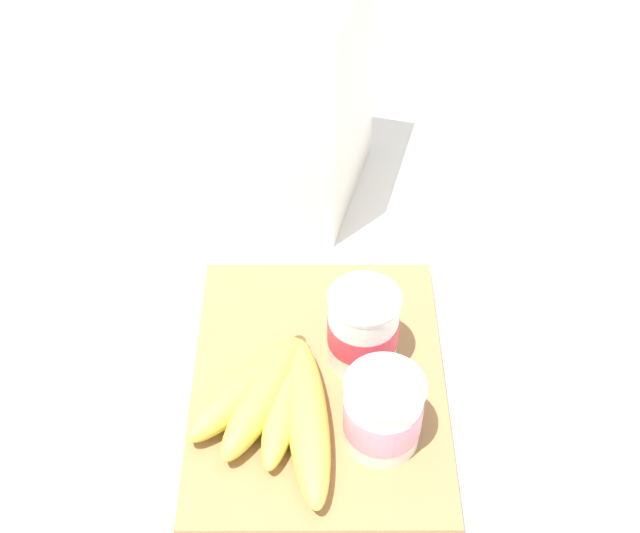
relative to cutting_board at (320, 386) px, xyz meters
name	(u,v)px	position (x,y,z in m)	size (l,w,h in m)	color
ground_plane	(320,392)	(0.00, 0.00, -0.01)	(2.40, 2.40, 0.00)	silver
cutting_board	(320,386)	(0.00, 0.00, 0.00)	(0.32, 0.25, 0.02)	#A37A4C
cereal_box	(330,100)	(-0.31, 0.01, 0.13)	(0.19, 0.07, 0.28)	white
yogurt_cup_front	(365,328)	(-0.03, 0.04, 0.05)	(0.07, 0.07, 0.09)	white
yogurt_cup_back	(385,412)	(0.07, 0.06, 0.05)	(0.07, 0.07, 0.08)	white
banana_bunch	(278,401)	(0.04, -0.04, 0.03)	(0.20, 0.15, 0.04)	#E6CE4A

